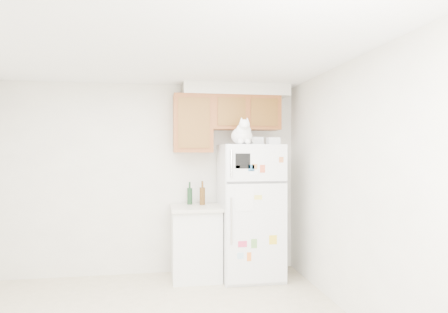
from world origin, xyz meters
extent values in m
cube|color=white|center=(0.00, 2.00, 1.25)|extent=(3.80, 0.04, 2.50)
cube|color=white|center=(0.00, -2.00, 1.25)|extent=(3.80, 0.04, 2.50)
cube|color=white|center=(1.90, 0.00, 1.25)|extent=(0.04, 4.00, 2.50)
cube|color=white|center=(0.00, 0.00, 2.50)|extent=(3.80, 4.00, 0.04)
cube|color=#944520|center=(1.20, 1.82, 2.12)|extent=(0.90, 0.33, 0.45)
cube|color=#944520|center=(0.50, 1.82, 1.98)|extent=(0.50, 0.33, 0.75)
cube|color=silver|center=(1.07, 1.83, 2.42)|extent=(1.40, 0.37, 0.15)
cube|color=white|center=(1.22, 1.62, 0.85)|extent=(0.76, 0.72, 1.70)
cube|color=white|center=(1.22, 1.25, 1.48)|extent=(0.74, 0.03, 0.44)
cube|color=white|center=(1.22, 1.25, 0.64)|extent=(0.74, 0.03, 1.19)
cube|color=#59595B|center=(1.22, 1.25, 1.25)|extent=(0.74, 0.03, 0.02)
cylinder|color=silver|center=(0.90, 1.22, 1.47)|extent=(0.02, 0.02, 0.32)
cylinder|color=silver|center=(0.90, 1.22, 0.80)|extent=(0.02, 0.02, 0.55)
cube|color=black|center=(1.04, 1.23, 1.50)|extent=(0.18, 0.00, 0.18)
cube|color=white|center=(1.06, 1.23, 1.05)|extent=(0.22, 0.00, 0.28)
cube|color=silver|center=(0.98, 1.23, 1.42)|extent=(0.05, 0.00, 0.06)
cube|color=#CE7F40|center=(1.18, 1.23, 1.44)|extent=(0.06, 0.00, 0.06)
cube|color=#A0CAE3|center=(1.01, 1.23, 0.38)|extent=(0.08, 0.00, 0.07)
cube|color=#679C4E|center=(1.17, 1.23, 0.52)|extent=(0.07, 0.00, 0.11)
cube|color=white|center=(1.17, 1.23, 1.36)|extent=(0.10, 0.00, 0.05)
cube|color=#DA365F|center=(1.03, 1.23, 0.52)|extent=(0.11, 0.00, 0.07)
cube|color=#235C8D|center=(1.14, 1.23, 1.42)|extent=(0.08, 0.00, 0.08)
cube|color=#E3D350|center=(1.22, 1.23, 1.07)|extent=(0.09, 0.00, 0.05)
cube|color=orange|center=(1.11, 1.23, 0.37)|extent=(0.05, 0.00, 0.10)
cube|color=yellow|center=(1.41, 1.23, 0.56)|extent=(0.10, 0.00, 0.11)
cube|color=#C7713E|center=(1.51, 1.23, 1.51)|extent=(0.06, 0.00, 0.07)
cube|color=#D85736|center=(1.27, 1.23, 1.41)|extent=(0.06, 0.00, 0.09)
cube|color=white|center=(0.53, 1.68, 0.44)|extent=(0.60, 0.60, 0.88)
cube|color=beige|center=(0.53, 1.66, 0.90)|extent=(0.64, 0.64, 0.04)
ellipsoid|color=white|center=(1.07, 1.43, 1.80)|extent=(0.25, 0.34, 0.22)
ellipsoid|color=white|center=(1.07, 1.33, 1.85)|extent=(0.19, 0.15, 0.20)
sphere|color=white|center=(1.07, 1.28, 1.93)|extent=(0.13, 0.13, 0.13)
cone|color=white|center=(1.03, 1.28, 1.99)|extent=(0.04, 0.04, 0.05)
cone|color=white|center=(1.10, 1.28, 1.99)|extent=(0.04, 0.04, 0.05)
cone|color=#D88C8C|center=(1.03, 1.27, 1.99)|extent=(0.02, 0.02, 0.03)
cone|color=#D88C8C|center=(1.10, 1.27, 1.99)|extent=(0.02, 0.02, 0.03)
sphere|color=white|center=(1.07, 1.22, 1.91)|extent=(0.05, 0.05, 0.05)
sphere|color=white|center=(1.02, 1.29, 1.73)|extent=(0.07, 0.07, 0.07)
sphere|color=white|center=(1.11, 1.29, 1.73)|extent=(0.07, 0.07, 0.07)
cylinder|color=white|center=(1.17, 1.55, 1.73)|extent=(0.16, 0.22, 0.07)
cube|color=white|center=(1.31, 1.69, 1.75)|extent=(0.19, 0.14, 0.10)
cube|color=white|center=(1.50, 1.52, 1.74)|extent=(0.16, 0.12, 0.09)
camera|label=1|loc=(0.03, -3.36, 1.60)|focal=32.00mm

